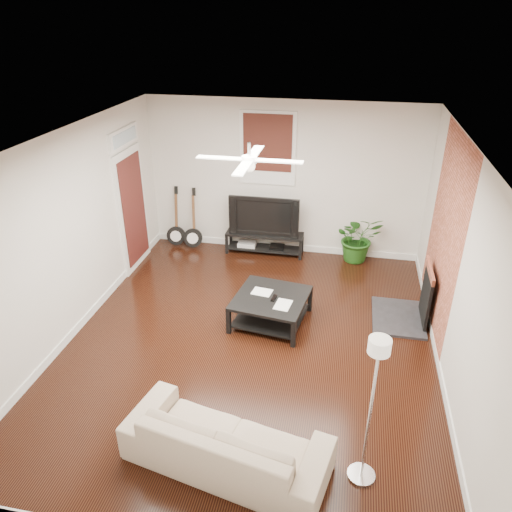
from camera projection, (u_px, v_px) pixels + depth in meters
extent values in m
cube|color=black|center=(250.00, 342.00, 6.81)|extent=(5.00, 6.00, 0.01)
cube|color=white|center=(249.00, 142.00, 5.53)|extent=(5.00, 6.00, 0.01)
cube|color=silver|center=(284.00, 179.00, 8.79)|extent=(5.00, 0.01, 2.80)
cube|color=silver|center=(165.00, 434.00, 3.55)|extent=(5.00, 0.01, 2.80)
cube|color=silver|center=(69.00, 236.00, 6.60)|extent=(0.01, 6.00, 2.80)
cube|color=silver|center=(458.00, 271.00, 5.74)|extent=(0.01, 6.00, 2.80)
cube|color=#9E4C33|center=(445.00, 236.00, 6.61)|extent=(0.02, 2.20, 2.80)
cube|color=black|center=(412.00, 293.00, 7.09)|extent=(0.80, 1.10, 0.92)
cube|color=#36180E|center=(268.00, 149.00, 8.57)|extent=(1.00, 0.06, 1.30)
cube|color=white|center=(132.00, 199.00, 8.32)|extent=(0.08, 1.00, 2.50)
cube|color=black|center=(265.00, 243.00, 9.20)|extent=(1.44, 0.38, 0.40)
imported|color=black|center=(265.00, 214.00, 8.95)|extent=(1.29, 0.17, 0.74)
cube|color=black|center=(271.00, 309.00, 7.17)|extent=(1.15, 1.15, 0.42)
imported|color=tan|center=(226.00, 441.00, 4.88)|extent=(2.19, 1.22, 0.60)
imported|color=#205418|center=(358.00, 237.00, 8.82)|extent=(0.97, 0.89, 0.91)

